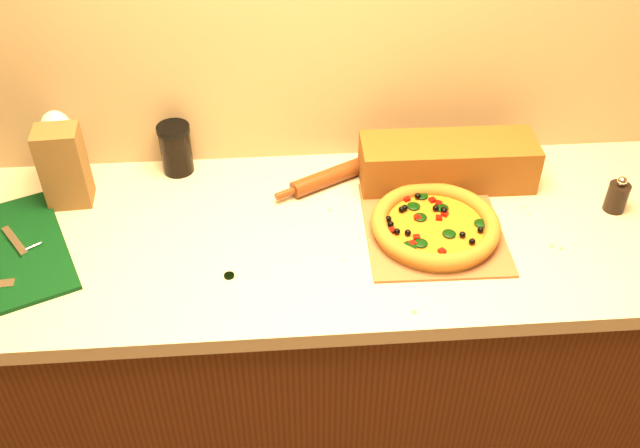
{
  "coord_description": "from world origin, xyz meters",
  "views": [
    {
      "loc": [
        -0.14,
        0.1,
        2.03
      ],
      "look_at": [
        -0.04,
        1.38,
        0.96
      ],
      "focal_mm": 40.0,
      "sensor_mm": 36.0,
      "label": 1
    }
  ],
  "objects": [
    {
      "name": "paper_bag",
      "position": [
        -0.67,
        1.59,
        1.01
      ],
      "size": [
        0.11,
        0.09,
        0.21
      ],
      "primitive_type": "cube",
      "rotation": [
        0.0,
        0.0,
        0.06
      ],
      "color": "brown",
      "rests_on": "countertop"
    },
    {
      "name": "rolling_pin",
      "position": [
        0.0,
        1.61,
        0.92
      ],
      "size": [
        0.3,
        0.17,
        0.05
      ],
      "rotation": [
        0.0,
        0.0,
        0.49
      ],
      "color": "#5E2F10",
      "rests_on": "countertop"
    },
    {
      "name": "cabinet",
      "position": [
        0.0,
        1.43,
        0.43
      ],
      "size": [
        2.8,
        0.65,
        0.86
      ],
      "primitive_type": "cube",
      "color": "#4D2310",
      "rests_on": "ground"
    },
    {
      "name": "pizza_peel",
      "position": [
        0.24,
        1.42,
        0.9
      ],
      "size": [
        0.34,
        0.5,
        0.01
      ],
      "rotation": [
        0.0,
        0.0,
        -0.02
      ],
      "color": "brown",
      "rests_on": "countertop"
    },
    {
      "name": "bottle_cap",
      "position": [
        -0.26,
        1.28,
        0.9
      ],
      "size": [
        0.03,
        0.03,
        0.01
      ],
      "primitive_type": "cylinder",
      "rotation": [
        0.0,
        0.0,
        -0.06
      ],
      "color": "black",
      "rests_on": "countertop"
    },
    {
      "name": "cutting_board",
      "position": [
        -0.79,
        1.38,
        0.91
      ],
      "size": [
        0.41,
        0.47,
        0.03
      ],
      "rotation": [
        0.0,
        0.0,
        0.41
      ],
      "color": "black",
      "rests_on": "countertop"
    },
    {
      "name": "countertop",
      "position": [
        0.0,
        1.43,
        0.88
      ],
      "size": [
        2.84,
        0.68,
        0.04
      ],
      "primitive_type": "cube",
      "color": "#C1B897",
      "rests_on": "cabinet"
    },
    {
      "name": "pizza",
      "position": [
        0.24,
        1.39,
        0.93
      ],
      "size": [
        0.31,
        0.31,
        0.04
      ],
      "color": "#BC742F",
      "rests_on": "pizza_peel"
    },
    {
      "name": "wine_glass",
      "position": [
        -0.69,
        1.69,
        1.04
      ],
      "size": [
        0.08,
        0.08,
        0.2
      ],
      "color": "silver",
      "rests_on": "countertop"
    },
    {
      "name": "bread_bag",
      "position": [
        0.31,
        1.6,
        0.96
      ],
      "size": [
        0.45,
        0.15,
        0.12
      ],
      "primitive_type": "cube",
      "rotation": [
        0.0,
        0.0,
        -0.01
      ],
      "color": "#643313",
      "rests_on": "countertop"
    },
    {
      "name": "pepper_grinder",
      "position": [
        0.71,
        1.45,
        0.94
      ],
      "size": [
        0.05,
        0.05,
        0.1
      ],
      "color": "black",
      "rests_on": "countertop"
    },
    {
      "name": "dark_jar",
      "position": [
        -0.4,
        1.7,
        0.97
      ],
      "size": [
        0.09,
        0.09,
        0.14
      ],
      "color": "black",
      "rests_on": "countertop"
    }
  ]
}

